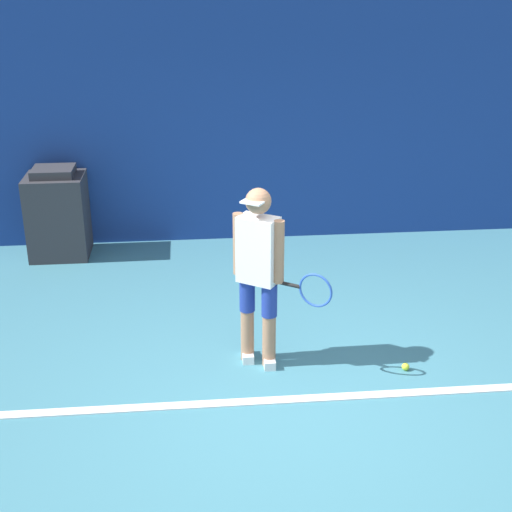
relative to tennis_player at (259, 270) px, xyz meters
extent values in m
plane|color=teal|center=(0.22, -0.70, -0.91)|extent=(24.00, 24.00, 0.00)
cube|color=navy|center=(0.22, 3.21, 0.64)|extent=(24.00, 0.10, 3.11)
cube|color=white|center=(0.22, -0.64, -0.91)|extent=(21.60, 0.10, 0.01)
cylinder|color=#A37556|center=(-0.10, 0.07, -0.66)|extent=(0.12, 0.12, 0.50)
cylinder|color=navy|center=(-0.10, 0.07, -0.26)|extent=(0.14, 0.14, 0.30)
cube|color=white|center=(-0.10, 0.07, -0.87)|extent=(0.10, 0.24, 0.08)
cylinder|color=#A37556|center=(0.08, -0.05, -0.66)|extent=(0.12, 0.12, 0.50)
cylinder|color=navy|center=(0.08, -0.05, -0.26)|extent=(0.14, 0.14, 0.30)
cube|color=white|center=(0.08, -0.05, -0.87)|extent=(0.10, 0.24, 0.08)
cube|color=white|center=(-0.01, 0.01, 0.18)|extent=(0.39, 0.36, 0.59)
sphere|color=#A37556|center=(-0.01, 0.01, 0.62)|extent=(0.22, 0.22, 0.22)
cube|color=white|center=(-0.06, -0.08, 0.64)|extent=(0.22, 0.20, 0.02)
cylinder|color=#A37556|center=(-0.17, 0.12, 0.20)|extent=(0.09, 0.09, 0.56)
cylinder|color=#A37556|center=(0.15, -0.10, 0.20)|extent=(0.09, 0.09, 0.56)
cylinder|color=black|center=(0.24, -0.16, -0.08)|extent=(0.19, 0.14, 0.03)
torus|color=#2851B2|center=(0.44, -0.29, -0.08)|extent=(0.26, 0.19, 0.30)
sphere|color=#D1E533|center=(1.28, -0.27, -0.88)|extent=(0.07, 0.07, 0.07)
cube|color=#333338|center=(-2.18, 2.79, -0.41)|extent=(0.69, 0.63, 1.01)
cube|color=#333338|center=(-2.18, 2.79, 0.15)|extent=(0.49, 0.44, 0.10)
camera|label=1|loc=(-0.57, -5.59, 2.45)|focal=50.00mm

